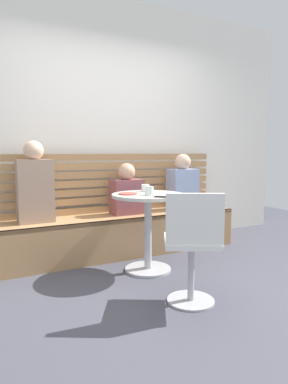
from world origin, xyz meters
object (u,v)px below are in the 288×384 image
at_px(white_chair, 193,244).
at_px(cup_glass_short, 149,191).
at_px(person_adult, 35,186).
at_px(person_child_left, 182,185).
at_px(cup_ceramic_white, 146,188).
at_px(cafe_table, 148,217).
at_px(phone_on_table, 163,197).
at_px(person_child_middle, 127,192).
at_px(booth_bench, 122,234).
at_px(plate_small, 128,194).

distance_m(white_chair, cup_glass_short, 0.77).
relative_size(person_adult, cup_glass_short, 9.99).
distance_m(white_chair, person_child_left, 1.70).
height_order(cup_glass_short, cup_ceramic_white, cup_glass_short).
distance_m(cafe_table, phone_on_table, 0.35).
bearing_deg(person_child_middle, cafe_table, -96.23).
distance_m(booth_bench, plate_small, 0.79).
xyz_separation_m(white_chair, phone_on_table, (0.06, 0.54, 0.28)).
height_order(cup_glass_short, plate_small, cup_glass_short).
distance_m(person_child_middle, plate_small, 0.64).
height_order(white_chair, person_child_middle, person_child_middle).
relative_size(white_chair, person_adult, 1.06).
distance_m(cup_ceramic_white, phone_on_table, 0.45).
bearing_deg(phone_on_table, person_child_left, 2.95).
height_order(person_child_left, person_child_middle, person_child_left).
bearing_deg(booth_bench, person_adult, 177.64).
bearing_deg(cup_glass_short, plate_small, 131.86).
height_order(person_adult, cup_glass_short, person_adult).
relative_size(cafe_table, cup_glass_short, 9.25).
bearing_deg(cup_glass_short, cup_ceramic_white, 68.77).
bearing_deg(cafe_table, booth_bench, 90.61).
bearing_deg(phone_on_table, cafe_table, 45.36).
xyz_separation_m(white_chair, cup_ceramic_white, (0.13, 0.99, 0.31)).
bearing_deg(plate_small, person_child_left, 30.30).
relative_size(person_child_middle, phone_on_table, 4.06).
height_order(person_child_middle, plate_small, person_child_middle).
bearing_deg(booth_bench, cup_glass_short, -92.88).
height_order(booth_bench, plate_small, plate_small).
height_order(person_child_left, cup_glass_short, person_child_left).
bearing_deg(booth_bench, person_child_middle, 19.18).
bearing_deg(cup_glass_short, booth_bench, 87.12).
bearing_deg(phone_on_table, person_child_middle, 40.55).
bearing_deg(person_child_middle, cup_glass_short, -98.61).
relative_size(white_chair, cup_ceramic_white, 10.63).
relative_size(cafe_table, person_adult, 0.93).
height_order(white_chair, person_child_left, person_child_left).
height_order(white_chair, cup_ceramic_white, white_chair).
relative_size(cafe_table, phone_on_table, 5.29).
height_order(person_child_left, plate_small, person_child_left).
bearing_deg(person_adult, cup_ceramic_white, -25.57).
bearing_deg(cup_glass_short, person_adult, 139.07).
distance_m(cafe_table, person_child_left, 1.05).
distance_m(person_adult, cup_ceramic_white, 1.09).
xyz_separation_m(person_adult, person_child_middle, (0.98, -0.01, -0.11)).
bearing_deg(person_child_middle, white_chair, -95.14).
relative_size(booth_bench, cafe_table, 3.65).
bearing_deg(cup_glass_short, person_child_middle, 81.39).
distance_m(booth_bench, person_child_left, 0.96).
bearing_deg(person_child_middle, cup_ceramic_white, -90.23).
relative_size(cup_ceramic_white, phone_on_table, 0.57).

